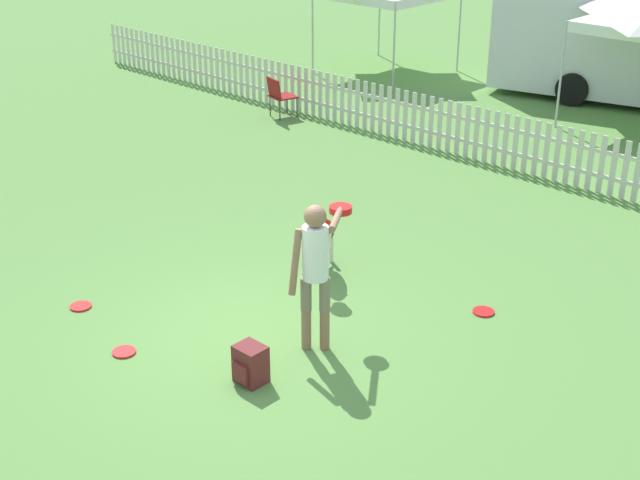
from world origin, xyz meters
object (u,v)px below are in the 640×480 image
object	(u,v)px
handler_person	(317,259)
frisbee_near_dog	(483,312)
leaping_dog	(323,232)
folding_chair_green_right	(279,94)
equipment_trailer	(620,40)
frisbee_near_handler	(124,352)
frisbee_midfield	(81,306)
backpack_on_grass	(250,364)

from	to	relation	value
handler_person	frisbee_near_dog	xyz separation A→B (m)	(0.92, 1.89, -1.05)
leaping_dog	folding_chair_green_right	size ratio (longest dim) A/B	1.19
frisbee_near_dog	equipment_trailer	bearing A→B (deg)	108.47
frisbee_near_dog	equipment_trailer	distance (m)	10.46
frisbee_near_handler	equipment_trailer	bearing A→B (deg)	94.09
handler_person	frisbee_near_handler	world-z (taller)	handler_person
frisbee_near_dog	frisbee_midfield	world-z (taller)	same
handler_person	folding_chair_green_right	bearing A→B (deg)	97.61
frisbee_near_handler	folding_chair_green_right	xyz separation A→B (m)	(-5.10, 7.38, 0.47)
frisbee_midfield	backpack_on_grass	bearing A→B (deg)	6.73
leaping_dog	frisbee_near_dog	world-z (taller)	leaping_dog
frisbee_midfield	backpack_on_grass	distance (m)	2.67
frisbee_midfield	backpack_on_grass	world-z (taller)	backpack_on_grass
frisbee_near_handler	frisbee_midfield	xyz separation A→B (m)	(-1.23, 0.26, 0.00)
folding_chair_green_right	handler_person	bearing A→B (deg)	152.90
equipment_trailer	leaping_dog	bearing A→B (deg)	-96.97
frisbee_midfield	folding_chair_green_right	bearing A→B (deg)	118.55
leaping_dog	frisbee_midfield	xyz separation A→B (m)	(-1.47, -2.66, -0.55)
handler_person	equipment_trailer	bearing A→B (deg)	60.83
leaping_dog	frisbee_midfield	bearing A→B (deg)	20.50
handler_person	leaping_dog	world-z (taller)	handler_person
backpack_on_grass	folding_chair_green_right	distance (m)	9.43
handler_person	frisbee_near_dog	distance (m)	2.35
frisbee_near_handler	frisbee_near_dog	world-z (taller)	same
handler_person	backpack_on_grass	bearing A→B (deg)	-131.54
handler_person	frisbee_near_dog	size ratio (longest dim) A/B	6.59
frisbee_midfield	equipment_trailer	world-z (taller)	equipment_trailer
frisbee_midfield	handler_person	bearing A→B (deg)	25.81
folding_chair_green_right	leaping_dog	bearing A→B (deg)	154.78
handler_person	frisbee_midfield	distance (m)	3.13
frisbee_near_handler	backpack_on_grass	bearing A→B (deg)	21.89
leaping_dog	frisbee_near_dog	xyz separation A→B (m)	(2.11, 0.52, -0.55)
frisbee_near_handler	handler_person	bearing A→B (deg)	47.19
frisbee_near_dog	backpack_on_grass	distance (m)	3.02
frisbee_near_handler	frisbee_midfield	size ratio (longest dim) A/B	1.00
handler_person	equipment_trailer	world-z (taller)	equipment_trailer
backpack_on_grass	frisbee_midfield	bearing A→B (deg)	-173.27
frisbee_near_dog	equipment_trailer	size ratio (longest dim) A/B	0.04
backpack_on_grass	folding_chair_green_right	xyz separation A→B (m)	(-6.52, 6.81, 0.28)
frisbee_near_dog	handler_person	bearing A→B (deg)	-115.84
handler_person	folding_chair_green_right	xyz separation A→B (m)	(-6.53, 5.84, -0.59)
frisbee_near_handler	folding_chair_green_right	bearing A→B (deg)	124.68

